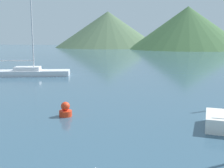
{
  "coord_description": "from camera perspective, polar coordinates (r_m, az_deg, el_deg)",
  "views": [
    {
      "loc": [
        2.12,
        0.6,
        3.5
      ],
      "look_at": [
        -0.77,
        14.0,
        1.2
      ],
      "focal_mm": 45.0,
      "sensor_mm": 36.0,
      "label": 1
    }
  ],
  "objects": [
    {
      "name": "hill_west",
      "position": [
        99.49,
        -0.85,
        11.03
      ],
      "size": [
        36.44,
        36.44,
        12.26
      ],
      "color": "#4C6647",
      "rests_on": "ground_plane"
    },
    {
      "name": "buoy_marker",
      "position": [
        12.74,
        -9.44,
        -5.29
      ],
      "size": [
        0.57,
        0.57,
        0.66
      ],
      "color": "red",
      "rests_on": "ground_plane"
    },
    {
      "name": "sailboat_inner",
      "position": [
        26.82,
        -16.74,
        2.45
      ],
      "size": [
        7.75,
        3.89,
        10.01
      ],
      "rotation": [
        0.0,
        0.0,
        0.28
      ],
      "color": "silver",
      "rests_on": "ground_plane"
    },
    {
      "name": "hill_central",
      "position": [
        87.6,
        15.09,
        10.97
      ],
      "size": [
        34.85,
        34.85,
        12.43
      ],
      "color": "#3D6038",
      "rests_on": "ground_plane"
    }
  ]
}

